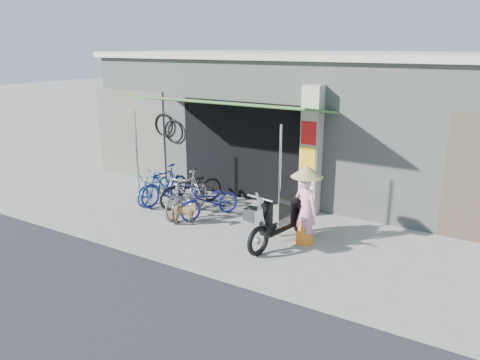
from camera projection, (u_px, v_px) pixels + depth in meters
The scene contains 14 objects.
ground at pixel (223, 240), 9.62m from camera, with size 80.00×80.00×0.00m, color #9D978D.
road_strip at pixel (27, 360), 5.93m from camera, with size 80.00×6.00×0.01m, color #313133.
bicycle_shop at pixel (321, 119), 13.28m from camera, with size 12.30×5.30×3.66m.
shop_pillar at pixel (312, 151), 10.77m from camera, with size 0.42×0.44×3.00m.
awning at pixel (228, 106), 10.70m from camera, with size 4.60×1.88×2.72m.
neighbour_left at pixel (131, 134), 13.89m from camera, with size 2.60×0.06×2.60m, color #6B665B.
bike_teal at pixel (154, 186), 11.90m from camera, with size 0.53×1.51×0.79m, color #195E72.
bike_blue at pixel (165, 185), 11.70m from camera, with size 0.46×1.61×0.97m, color #222E9C.
bike_black at pixel (192, 188), 11.52m from camera, with size 0.62×1.78×0.94m, color black.
bike_silver at pixel (187, 194), 10.85m from camera, with size 0.49×1.75×1.05m, color #A2A1A5.
bike_navy at pixel (210, 201), 10.75m from camera, with size 0.53×1.53×0.81m, color navy.
street_dog at pixel (183, 213), 10.31m from camera, with size 0.30×0.67×0.56m, color tan.
moped at pixel (283, 219), 9.30m from camera, with size 0.69×2.04×1.16m.
nun at pixel (306, 205), 9.24m from camera, with size 0.64×0.64×1.61m.
Camera 1 is at (4.96, -7.39, 3.86)m, focal length 35.00 mm.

